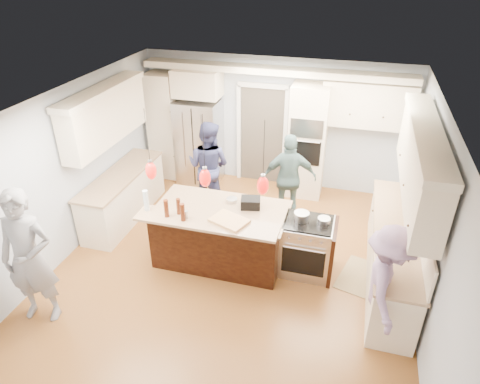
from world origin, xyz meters
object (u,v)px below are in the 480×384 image
object	(u,v)px
person_bar_end	(29,258)
person_far_left	(209,166)
refrigerator	(199,142)
island_range	(308,247)
kitchen_island	(221,234)

from	to	relation	value
person_bar_end	person_far_left	bearing A→B (deg)	58.79
refrigerator	person_bar_end	xyz separation A→B (m)	(-0.71, -4.44, 0.09)
person_far_left	island_range	bearing A→B (deg)	154.25
kitchen_island	person_bar_end	xyz separation A→B (m)	(-2.01, -1.87, 0.50)
refrigerator	island_range	world-z (taller)	refrigerator
kitchen_island	person_far_left	xyz separation A→B (m)	(-0.72, 1.53, 0.40)
island_range	person_far_left	world-z (taller)	person_far_left
kitchen_island	island_range	bearing A→B (deg)	3.08
person_bar_end	person_far_left	size ratio (longest dim) A/B	1.11
person_far_left	kitchen_island	bearing A→B (deg)	123.85
refrigerator	person_bar_end	world-z (taller)	person_bar_end
refrigerator	kitchen_island	xyz separation A→B (m)	(1.30, -2.57, -0.41)
kitchen_island	person_bar_end	world-z (taller)	person_bar_end
island_range	person_bar_end	xyz separation A→B (m)	(-3.42, -1.95, 0.53)
refrigerator	person_bar_end	bearing A→B (deg)	-99.03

